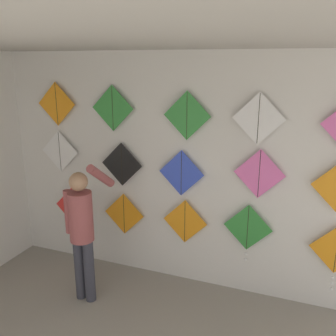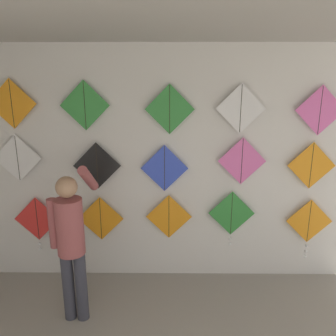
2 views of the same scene
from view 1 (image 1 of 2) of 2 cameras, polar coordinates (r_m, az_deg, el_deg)
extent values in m
cube|color=silver|center=(4.45, 2.94, -0.76)|extent=(5.65, 0.06, 2.80)
cube|color=#A8A399|center=(2.39, -13.15, 18.91)|extent=(5.65, 4.86, 0.04)
cylinder|color=#383842|center=(4.58, -13.30, -14.66)|extent=(0.12, 0.12, 0.75)
cylinder|color=#383842|center=(4.51, -11.90, -15.10)|extent=(0.12, 0.12, 0.75)
cylinder|color=#9E4C4C|center=(4.25, -13.15, -7.22)|extent=(0.27, 0.27, 0.56)
sphere|color=tan|center=(4.11, -13.50, -2.03)|extent=(0.20, 0.20, 0.20)
cylinder|color=#9E4C4C|center=(4.33, -14.90, -6.44)|extent=(0.09, 0.09, 0.50)
cylinder|color=#9E4C4C|center=(4.18, -10.18, -1.24)|extent=(0.09, 0.47, 0.36)
cube|color=red|center=(5.27, -14.23, -5.68)|extent=(0.55, 0.01, 0.55)
cylinder|color=black|center=(5.27, -14.24, -5.69)|extent=(0.01, 0.01, 0.53)
sphere|color=white|center=(5.39, -14.05, -8.95)|extent=(0.04, 0.04, 0.04)
sphere|color=white|center=(5.42, -14.00, -9.62)|extent=(0.04, 0.04, 0.04)
cube|color=orange|center=(4.88, -6.72, -6.97)|extent=(0.55, 0.01, 0.55)
cylinder|color=black|center=(4.88, -6.73, -6.98)|extent=(0.01, 0.01, 0.53)
cube|color=orange|center=(4.57, 2.59, -8.15)|extent=(0.55, 0.01, 0.55)
cylinder|color=black|center=(4.57, 2.58, -8.16)|extent=(0.01, 0.01, 0.53)
cube|color=#338C38|center=(4.40, 12.05, -8.86)|extent=(0.55, 0.01, 0.55)
cylinder|color=black|center=(4.39, 12.04, -8.87)|extent=(0.01, 0.01, 0.53)
sphere|color=white|center=(4.53, 11.78, -12.67)|extent=(0.04, 0.04, 0.04)
sphere|color=white|center=(4.57, 11.73, -13.44)|extent=(0.04, 0.04, 0.04)
sphere|color=white|center=(4.56, 23.82, -15.01)|extent=(0.04, 0.04, 0.04)
sphere|color=white|center=(4.60, 23.72, -15.76)|extent=(0.04, 0.04, 0.04)
sphere|color=white|center=(4.63, 23.62, -16.50)|extent=(0.04, 0.04, 0.04)
cube|color=white|center=(5.13, -16.16, 2.45)|extent=(0.55, 0.01, 0.55)
cylinder|color=black|center=(5.13, -16.17, 2.44)|extent=(0.01, 0.01, 0.53)
cube|color=black|center=(4.67, -7.06, 0.55)|extent=(0.55, 0.01, 0.55)
cylinder|color=black|center=(4.67, -7.07, 0.54)|extent=(0.01, 0.01, 0.53)
cube|color=blue|center=(4.37, 2.05, -0.79)|extent=(0.55, 0.01, 0.55)
cylinder|color=black|center=(4.37, 2.04, -0.79)|extent=(0.01, 0.01, 0.53)
cube|color=pink|center=(4.16, 13.74, -0.88)|extent=(0.55, 0.01, 0.55)
cylinder|color=black|center=(4.16, 13.74, -0.89)|extent=(0.01, 0.01, 0.53)
cube|color=orange|center=(5.03, -16.62, 9.33)|extent=(0.55, 0.01, 0.55)
cylinder|color=black|center=(5.03, -16.64, 9.32)|extent=(0.01, 0.01, 0.53)
cube|color=#338C38|center=(4.58, -8.44, 9.00)|extent=(0.55, 0.01, 0.55)
cylinder|color=black|center=(4.58, -8.45, 9.00)|extent=(0.01, 0.01, 0.53)
cube|color=#338C38|center=(4.21, 2.91, 7.97)|extent=(0.55, 0.01, 0.55)
cylinder|color=black|center=(4.21, 2.90, 7.97)|extent=(0.01, 0.01, 0.53)
cube|color=white|center=(4.04, 13.64, 7.32)|extent=(0.55, 0.01, 0.55)
cylinder|color=black|center=(4.03, 13.63, 7.32)|extent=(0.01, 0.01, 0.53)
camera|label=2|loc=(1.35, -54.01, -2.56)|focal=35.00mm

